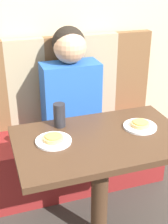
{
  "coord_description": "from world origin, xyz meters",
  "views": [
    {
      "loc": [
        -0.55,
        -1.35,
        1.57
      ],
      "look_at": [
        0.0,
        0.29,
        0.74
      ],
      "focal_mm": 50.0,
      "sensor_mm": 36.0,
      "label": 1
    }
  ],
  "objects": [
    {
      "name": "booth_backrest",
      "position": [
        -0.0,
        0.77,
        0.78
      ],
      "size": [
        1.38,
        0.07,
        0.66
      ],
      "color": "brown",
      "rests_on": "booth_seat"
    },
    {
      "name": "pizza_right",
      "position": [
        0.25,
        0.04,
        0.75
      ],
      "size": [
        0.11,
        0.11,
        0.03
      ],
      "color": "tan",
      "rests_on": "plate_right"
    },
    {
      "name": "wall_back",
      "position": [
        0.0,
        0.86,
        1.3
      ],
      "size": [
        7.0,
        0.05,
        2.6
      ],
      "color": "#C6B28E",
      "rests_on": "ground_plane"
    },
    {
      "name": "dining_table",
      "position": [
        0.0,
        0.0,
        0.61
      ],
      "size": [
        0.93,
        0.58,
        0.72
      ],
      "color": "#422B1C",
      "rests_on": "ground_plane"
    },
    {
      "name": "pizza_left",
      "position": [
        -0.25,
        0.04,
        0.75
      ],
      "size": [
        0.11,
        0.11,
        0.03
      ],
      "color": "tan",
      "rests_on": "plate_left"
    },
    {
      "name": "plate_right",
      "position": [
        0.25,
        0.04,
        0.73
      ],
      "size": [
        0.19,
        0.19,
        0.01
      ],
      "color": "white",
      "rests_on": "dining_table"
    },
    {
      "name": "plate_left",
      "position": [
        -0.25,
        0.04,
        0.73
      ],
      "size": [
        0.19,
        0.19,
        0.01
      ],
      "color": "white",
      "rests_on": "dining_table"
    },
    {
      "name": "person",
      "position": [
        0.0,
        0.59,
        0.84
      ],
      "size": [
        0.39,
        0.25,
        0.76
      ],
      "color": "#2356B2",
      "rests_on": "booth_seat"
    },
    {
      "name": "drinking_cup",
      "position": [
        -0.18,
        0.2,
        0.79
      ],
      "size": [
        0.07,
        0.07,
        0.14
      ],
      "color": "#232328",
      "rests_on": "dining_table"
    },
    {
      "name": "booth_seat",
      "position": [
        0.0,
        0.58,
        0.23
      ],
      "size": [
        1.38,
        0.45,
        0.45
      ],
      "color": "maroon",
      "rests_on": "ground_plane"
    }
  ]
}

